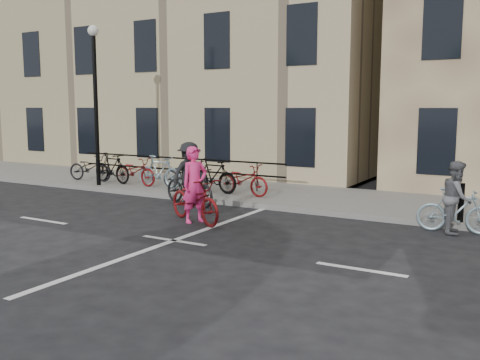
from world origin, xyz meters
The scene contains 9 objects.
ground centered at (0.00, 0.00, 0.00)m, with size 120.00×120.00×0.00m, color black.
sidewalk centered at (-4.00, 6.00, 0.07)m, with size 46.00×4.00×0.15m, color slate.
building_west centered at (-9.00, 13.00, 5.15)m, with size 20.00×10.00×10.00m, color tan.
lamp_post centered at (-6.50, 4.40, 3.49)m, with size 0.36×0.36×5.28m.
bollard_east centered at (5.00, 4.25, 0.60)m, with size 0.14×0.14×0.90m, color black.
parked_bikes centered at (-4.35, 5.04, 0.64)m, with size 8.30×1.23×1.05m.
cyclist_pink centered at (-0.66, 1.73, 0.64)m, with size 2.19×1.50×1.84m.
cyclist_grey centered at (4.98, 3.70, 0.65)m, with size 1.71×0.85×1.61m.
cyclist_dark centered at (-2.12, 3.55, 0.71)m, with size 2.13×1.30×1.80m.
Camera 1 is at (6.65, -8.73, 2.77)m, focal length 40.00 mm.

